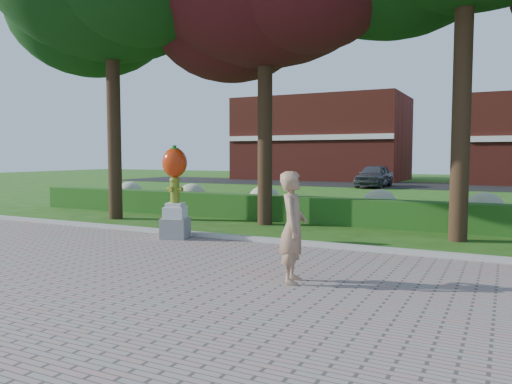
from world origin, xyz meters
TOP-DOWN VIEW (x-y plane):
  - ground at (0.00, 0.00)m, footprint 100.00×100.00m
  - walkway at (0.00, -4.00)m, footprint 40.00×14.00m
  - curb at (0.00, 3.00)m, footprint 40.00×0.18m
  - lawn_hedge at (0.00, 7.00)m, footprint 24.00×0.70m
  - hydrangea_row at (0.57, 8.00)m, footprint 20.10×1.10m
  - street at (0.00, 28.00)m, footprint 50.00×8.00m
  - building_left at (-10.00, 34.00)m, footprint 14.00×8.00m
  - hydrant_sculpture at (-2.78, 2.50)m, footprint 0.78×0.78m
  - woman at (1.48, -0.17)m, footprint 0.58×0.75m
  - parked_car at (-3.24, 25.00)m, footprint 1.85×4.41m

SIDE VIEW (x-z plane):
  - ground at x=0.00m, z-range 0.00..0.00m
  - street at x=0.00m, z-range 0.00..0.02m
  - walkway at x=0.00m, z-range 0.00..0.04m
  - curb at x=0.00m, z-range 0.00..0.15m
  - lawn_hedge at x=0.00m, z-range 0.00..0.80m
  - hydrangea_row at x=0.57m, z-range 0.06..1.04m
  - parked_car at x=-3.24m, z-range 0.02..1.51m
  - woman at x=1.48m, z-range 0.04..1.85m
  - hydrant_sculpture at x=-2.78m, z-range 0.11..2.41m
  - building_left at x=-10.00m, z-range 0.00..7.00m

